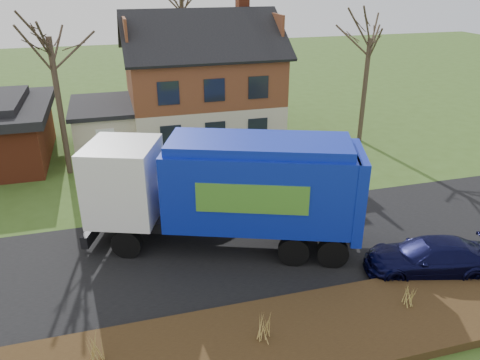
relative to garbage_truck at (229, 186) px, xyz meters
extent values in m
plane|color=#37531B|center=(-0.33, -0.45, -2.61)|extent=(120.00, 120.00, 0.00)
cube|color=black|center=(-0.33, -0.45, -2.60)|extent=(80.00, 7.00, 0.02)
cube|color=#301E10|center=(-0.33, -5.75, -2.46)|extent=(80.00, 3.50, 0.30)
cube|color=beige|center=(1.67, 13.55, -1.26)|extent=(9.00, 7.50, 2.70)
cube|color=#552618|center=(1.67, 13.55, 1.49)|extent=(9.00, 7.50, 2.80)
cube|color=maroon|center=(4.67, 14.55, 5.85)|extent=(0.70, 0.90, 1.60)
cube|color=beige|center=(-4.53, 13.05, -1.31)|extent=(3.50, 5.50, 2.60)
cube|color=black|center=(-4.53, 13.05, 0.11)|extent=(3.90, 5.90, 0.24)
cylinder|color=black|center=(-4.02, 0.25, -2.03)|extent=(1.23, 0.77, 1.16)
cylinder|color=black|center=(-3.20, 2.45, -2.03)|extent=(1.23, 0.77, 1.16)
cylinder|color=black|center=(1.94, -1.98, -2.03)|extent=(1.23, 0.77, 1.16)
cylinder|color=black|center=(2.76, 0.22, -2.03)|extent=(1.23, 0.77, 1.16)
cylinder|color=black|center=(3.30, -2.49, -2.03)|extent=(1.23, 0.77, 1.16)
cylinder|color=black|center=(4.12, -0.29, -2.03)|extent=(1.23, 0.77, 1.16)
cube|color=black|center=(0.05, -0.02, -1.66)|extent=(9.47, 4.62, 0.39)
cube|color=white|center=(-3.87, 1.45, 0.07)|extent=(3.38, 3.51, 3.02)
cube|color=black|center=(-5.02, 1.88, 0.24)|extent=(0.94, 2.33, 1.01)
cube|color=black|center=(-5.13, 1.92, -1.99)|extent=(1.24, 2.71, 0.50)
cube|color=#0D21A5|center=(1.04, -0.39, 0.07)|extent=(7.57, 5.08, 3.02)
cube|color=#0D21A5|center=(1.04, -0.39, 1.75)|extent=(7.14, 4.65, 0.34)
cube|color=#0D21A5|center=(4.45, -1.66, -0.04)|extent=(1.36, 2.81, 3.24)
cube|color=#47872C|center=(0.39, -1.66, 0.18)|extent=(3.78, 1.45, 1.12)
cube|color=#47872C|center=(1.38, 1.00, 0.18)|extent=(3.78, 1.45, 1.12)
imported|color=#B8B9C0|center=(-0.49, 3.47, -1.77)|extent=(5.21, 2.28, 1.67)
imported|color=black|center=(6.45, -3.85, -1.94)|extent=(4.93, 2.97, 1.34)
cylinder|color=#413327|center=(-6.61, 9.57, 1.01)|extent=(0.30, 0.30, 7.23)
cylinder|color=#443628|center=(11.37, 10.09, 0.63)|extent=(0.30, 0.30, 6.47)
cylinder|color=#47382A|center=(1.68, 20.09, 1.53)|extent=(0.32, 0.32, 8.27)
cone|color=olive|center=(-5.14, -5.27, -1.82)|extent=(0.04, 0.04, 0.97)
cone|color=olive|center=(-5.30, -5.27, -1.82)|extent=(0.04, 0.04, 0.97)
cone|color=olive|center=(-4.98, -5.27, -1.82)|extent=(0.04, 0.04, 0.97)
cone|color=olive|center=(-5.14, -5.14, -1.82)|extent=(0.04, 0.04, 0.97)
cone|color=olive|center=(-5.14, -5.40, -1.82)|extent=(0.04, 0.04, 0.97)
cone|color=tan|center=(-0.49, -5.77, -1.81)|extent=(0.04, 0.04, 1.00)
cone|color=tan|center=(-0.65, -5.77, -1.81)|extent=(0.04, 0.04, 1.00)
cone|color=tan|center=(-0.33, -5.77, -1.81)|extent=(0.04, 0.04, 1.00)
cone|color=tan|center=(-0.49, -5.64, -1.81)|extent=(0.04, 0.04, 1.00)
cone|color=tan|center=(-0.49, -5.90, -1.81)|extent=(0.04, 0.04, 1.00)
cone|color=tan|center=(4.46, -5.56, -1.93)|extent=(0.04, 0.04, 0.76)
cone|color=tan|center=(4.33, -5.56, -1.93)|extent=(0.04, 0.04, 0.76)
cone|color=tan|center=(4.60, -5.56, -1.93)|extent=(0.04, 0.04, 0.76)
cone|color=tan|center=(4.46, -5.46, -1.93)|extent=(0.04, 0.04, 0.76)
cone|color=tan|center=(4.46, -5.67, -1.93)|extent=(0.04, 0.04, 0.76)
camera|label=1|loc=(-4.01, -15.74, 7.53)|focal=35.00mm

